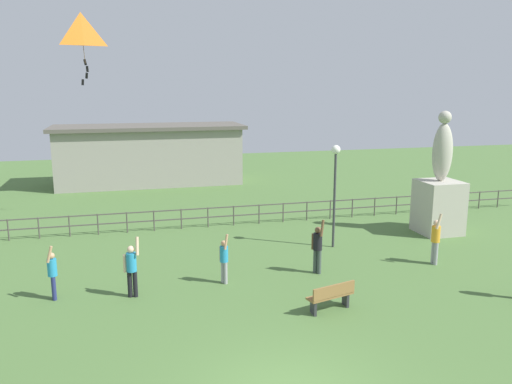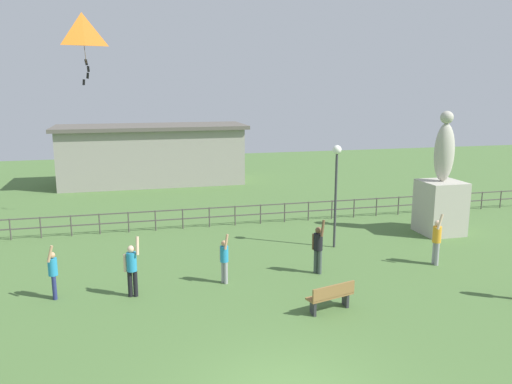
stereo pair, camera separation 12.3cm
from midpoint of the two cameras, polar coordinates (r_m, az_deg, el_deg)
name	(u,v)px [view 1 (the left image)]	position (r m, az deg, el deg)	size (l,w,h in m)	color
statue_monument	(439,195)	(24.46, 19.49, -0.34)	(1.76, 1.76, 5.48)	#B2AD9E
lamppost	(335,173)	(20.95, 8.59, 2.07)	(0.36, 0.36, 4.23)	#38383D
park_bench	(331,296)	(15.64, 8.11, -11.31)	(1.56, 0.79, 0.85)	olive
person_0	(318,246)	(18.35, 6.64, -5.97)	(0.35, 0.52, 2.00)	#3F4C47
person_1	(132,267)	(16.71, -13.81, -8.07)	(0.51, 0.36, 1.97)	black
person_2	(224,258)	(17.40, -3.77, -7.32)	(0.28, 0.47, 1.76)	#99999E
person_3	(52,272)	(17.31, -21.81, -8.22)	(0.28, 0.48, 1.79)	navy
person_6	(435,238)	(20.25, 19.09, -4.86)	(0.33, 0.51, 2.00)	#99999E
kite_4	(81,32)	(18.93, -18.94, 16.45)	(1.15, 0.57, 2.37)	orange
waterfront_railing	(191,215)	(24.22, -7.33, -2.59)	(36.04, 0.06, 0.95)	#4C4742
pavilion_building	(150,154)	(35.64, -11.79, 4.11)	(12.56, 4.70, 3.96)	gray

